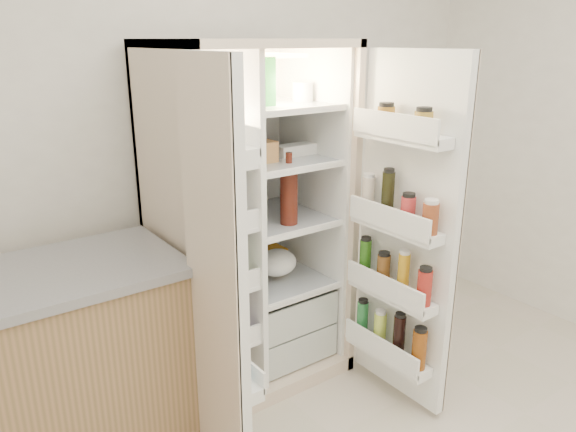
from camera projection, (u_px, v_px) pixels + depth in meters
wall_back at (209, 124)px, 3.02m from camera, size 4.00×0.02×2.70m
refrigerator at (247, 243)px, 2.95m from camera, size 0.92×0.70×1.80m
freezer_door at (217, 280)px, 2.16m from camera, size 0.15×0.40×1.72m
fridge_door at (404, 239)px, 2.64m from camera, size 0.17×0.58×1.72m
kitchen_counter at (41, 372)px, 2.32m from camera, size 1.23×0.66×0.89m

